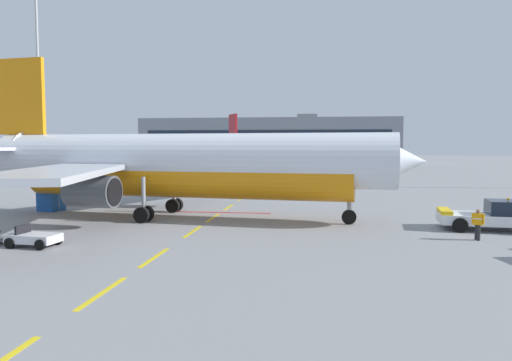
{
  "coord_description": "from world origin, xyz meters",
  "views": [
    {
      "loc": [
        25.82,
        -15.15,
        5.37
      ],
      "look_at": [
        20.01,
        28.06,
        2.13
      ],
      "focal_mm": 33.66,
      "sensor_mm": 36.0,
      "label": 1
    }
  ],
  "objects": [
    {
      "name": "airliner_mid_left",
      "position": [
        3.88,
        82.97,
        3.57
      ],
      "size": [
        28.13,
        29.81,
        11.03
      ],
      "color": "silver",
      "rests_on": "ground"
    },
    {
      "name": "apron_light_mast_near",
      "position": [
        -13.79,
        48.68,
        16.85
      ],
      "size": [
        1.8,
        1.8,
        27.4
      ],
      "color": "slate",
      "rests_on": "ground"
    },
    {
      "name": "ground",
      "position": [
        40.0,
        40.0,
        0.0
      ],
      "size": [
        400.0,
        400.0,
        0.0
      ],
      "primitive_type": "plane",
      "color": "gray"
    },
    {
      "name": "airliner_foreground",
      "position": [
        15.38,
        18.99,
        3.95
      ],
      "size": [
        34.82,
        34.41,
        12.2
      ],
      "color": "silver",
      "rests_on": "ground"
    },
    {
      "name": "terminal_satellite",
      "position": [
        10.57,
        132.94,
        6.57
      ],
      "size": [
        74.82,
        27.97,
        14.71
      ],
      "color": "gray",
      "rests_on": "ground"
    },
    {
      "name": "ground_crew_worker",
      "position": [
        34.65,
        13.02,
        1.01
      ],
      "size": [
        0.58,
        0.47,
        1.76
      ],
      "color": "#232328",
      "rests_on": "ground"
    },
    {
      "name": "apron_paint_markings",
      "position": [
        18.0,
        35.47,
        0.0
      ],
      "size": [
        8.0,
        93.05,
        0.01
      ],
      "color": "yellow",
      "rests_on": "ground"
    },
    {
      "name": "uld_cargo_container",
      "position": [
        4.03,
        21.17,
        0.8
      ],
      "size": [
        1.87,
        1.84,
        1.6
      ],
      "color": "#194C9E",
      "rests_on": "ground"
    },
    {
      "name": "pushback_tug",
      "position": [
        36.66,
        16.58,
        0.9
      ],
      "size": [
        6.27,
        3.7,
        2.08
      ],
      "color": "silver",
      "rests_on": "ground"
    }
  ]
}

